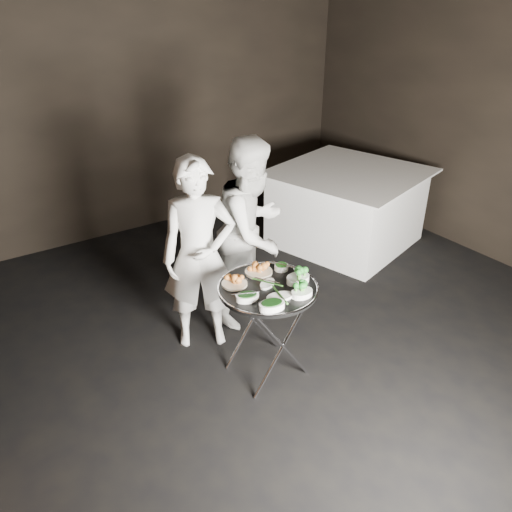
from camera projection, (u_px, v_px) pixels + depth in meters
floor at (313, 397)px, 3.68m from camera, size 6.00×7.00×0.05m
wall_back at (117, 105)px, 5.54m from camera, size 6.00×0.05×3.00m
tray_stand at (267, 326)px, 3.71m from camera, size 0.51×0.43×0.75m
serving_tray at (268, 288)px, 3.55m from camera, size 0.72×0.72×0.04m
potato_plate_a at (234, 281)px, 3.55m from camera, size 0.18×0.18×0.07m
potato_plate_b at (259, 269)px, 3.70m from camera, size 0.21×0.21×0.08m
greens_bowl at (281, 266)px, 3.75m from camera, size 0.11×0.11×0.06m
asparagus_plate_a at (267, 283)px, 3.56m from camera, size 0.18×0.16×0.03m
asparagus_plate_b at (280, 296)px, 3.41m from camera, size 0.21×0.15×0.04m
spinach_bowl_a at (247, 296)px, 3.38m from camera, size 0.19×0.15×0.07m
spinach_bowl_b at (272, 305)px, 3.28m from camera, size 0.20×0.15×0.07m
broccoli_bowl_a at (298, 278)px, 3.59m from camera, size 0.19×0.14×0.08m
broccoli_bowl_b at (302, 292)px, 3.43m from camera, size 0.16×0.12×0.07m
serving_utensils at (264, 276)px, 3.58m from camera, size 0.59×0.44×0.01m
waiter_left at (199, 256)px, 3.89m from camera, size 0.69×0.59×1.59m
waiter_right at (253, 231)px, 4.25m from camera, size 0.98×0.89×1.63m
dining_table at (346, 207)px, 5.71m from camera, size 1.51×1.51×0.86m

